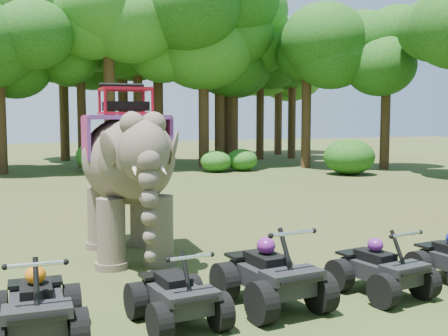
{
  "coord_description": "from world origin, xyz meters",
  "views": [
    {
      "loc": [
        -4.41,
        -9.87,
        3.01
      ],
      "look_at": [
        0.0,
        1.2,
        1.9
      ],
      "focal_mm": 45.0,
      "sensor_mm": 36.0,
      "label": 1
    }
  ],
  "objects_px": {
    "atv_1": "(177,286)",
    "atv_3": "(381,261)",
    "elephant": "(127,171)",
    "atv_2": "(271,265)",
    "atv_0": "(36,297)"
  },
  "relations": [
    {
      "from": "atv_0",
      "to": "atv_2",
      "type": "relative_size",
      "value": 0.93
    },
    {
      "from": "atv_2",
      "to": "atv_3",
      "type": "height_order",
      "value": "atv_2"
    },
    {
      "from": "atv_0",
      "to": "atv_3",
      "type": "distance_m",
      "value": 5.51
    },
    {
      "from": "atv_1",
      "to": "atv_3",
      "type": "relative_size",
      "value": 0.97
    },
    {
      "from": "atv_1",
      "to": "atv_2",
      "type": "xyz_separation_m",
      "value": [
        1.61,
        0.17,
        0.1
      ]
    },
    {
      "from": "elephant",
      "to": "atv_1",
      "type": "distance_m",
      "value": 4.42
    },
    {
      "from": "elephant",
      "to": "atv_3",
      "type": "xyz_separation_m",
      "value": [
        3.39,
        -4.21,
        -1.26
      ]
    },
    {
      "from": "atv_0",
      "to": "atv_3",
      "type": "height_order",
      "value": "atv_0"
    },
    {
      "from": "atv_3",
      "to": "atv_0",
      "type": "bearing_deg",
      "value": 170.61
    },
    {
      "from": "elephant",
      "to": "atv_1",
      "type": "height_order",
      "value": "elephant"
    },
    {
      "from": "atv_0",
      "to": "atv_2",
      "type": "xyz_separation_m",
      "value": [
        3.53,
        0.13,
        0.05
      ]
    },
    {
      "from": "elephant",
      "to": "atv_1",
      "type": "xyz_separation_m",
      "value": [
        -0.2,
        -4.22,
        -1.28
      ]
    },
    {
      "from": "atv_2",
      "to": "atv_1",
      "type": "bearing_deg",
      "value": -179.56
    },
    {
      "from": "elephant",
      "to": "atv_2",
      "type": "relative_size",
      "value": 2.45
    },
    {
      "from": "elephant",
      "to": "atv_2",
      "type": "distance_m",
      "value": 4.45
    }
  ]
}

